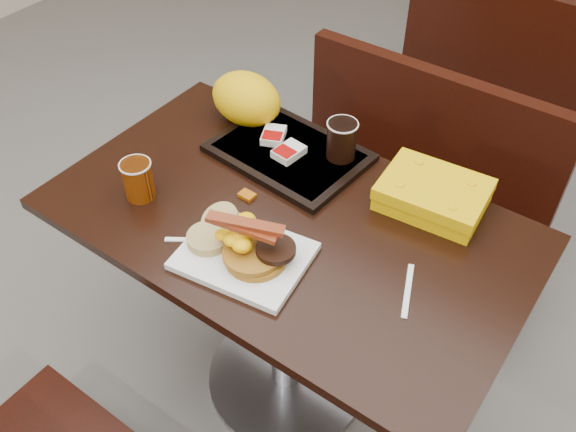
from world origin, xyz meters
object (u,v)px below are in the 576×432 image
Objects in this scene: pancake_stack at (256,255)px; fork at (184,240)px; bench_far_s at (521,50)px; coffee_cup_far at (342,140)px; knife at (408,290)px; hashbrown_sleeve_right at (289,152)px; bench_near_n at (401,185)px; hashbrown_sleeve_left at (274,135)px; clamshell at (433,195)px; coffee_cup_near at (138,180)px; tray at (289,153)px; paper_bag at (246,99)px; table_near at (287,309)px; platter at (244,256)px.

pancake_stack reaches higher than fork.
coffee_cup_far is (-0.01, -1.63, 0.46)m from bench_far_s.
knife is 0.53m from hashbrown_sleeve_right.
bench_near_n is 12.24× the size of hashbrown_sleeve_left.
clamshell reaches higher than fork.
coffee_cup_near reaches higher than tray.
pancake_stack is 0.35m from knife.
pancake_stack is at bearing -89.06° from bench_far_s.
bench_near_n is 1.20m from bench_far_s.
clamshell is at bearing -1.61° from paper_bag.
pancake_stack is at bearing -124.51° from clamshell.
bench_far_s is 1.70m from coffee_cup_far.
tray is (0.21, 0.36, -0.04)m from coffee_cup_near.
hashbrown_sleeve_left reaches higher than table_near.
platter is at bearing -88.70° from coffee_cup_far.
coffee_cup_near reaches higher than hashbrown_sleeve_left.
fork is at bearing -15.22° from coffee_cup_near.
paper_bag is (0.02, 0.42, 0.02)m from coffee_cup_near.
table_near is 4.63× the size of clamshell.
fork is 0.40m from hashbrown_sleeve_right.
coffee_cup_near reaches higher than knife.
hashbrown_sleeve_right reaches higher than table_near.
paper_bag is at bearing 87.92° from coffee_cup_near.
fork is (-0.19, -0.04, -0.03)m from pancake_stack.
table_near is 0.51m from hashbrown_sleeve_left.
hashbrown_sleeve_left is 0.75× the size of coffee_cup_far.
coffee_cup_far is at bearing -91.40° from bench_near_n.
bench_near_n is 3.86× the size of clamshell.
bench_far_s is (0.00, 1.20, 0.00)m from bench_near_n.
fork reaches higher than bench_near_n.
hashbrown_sleeve_left reaches higher than bench_far_s.
platter is 0.45m from hashbrown_sleeve_left.
bench_near_n is 6.38× the size of knife.
hashbrown_sleeve_left is at bearing 178.43° from clamshell.
hashbrown_sleeve_left is at bearing -97.05° from bench_far_s.
pancake_stack is 0.58m from paper_bag.
table_near is 11.32× the size of coffee_cup_near.
table_near is 0.42m from platter.
platter is at bearing -90.92° from knife.
knife is (0.36, -0.03, 0.38)m from table_near.
knife reaches higher than bench_near_n.
fork is 1.57× the size of hashbrown_sleeve_right.
clamshell is (0.27, 0.25, 0.41)m from table_near.
fork is at bearing -137.83° from clamshell.
coffee_cup_far is (0.20, 0.04, 0.04)m from hashbrown_sleeve_left.
bench_near_n is at bearing 81.75° from platter.
pancake_stack is (0.03, -0.17, 0.41)m from table_near.
bench_near_n is 0.91m from knife.
pancake_stack is (0.03, -2.07, 0.42)m from bench_far_s.
coffee_cup_far reaches higher than tray.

